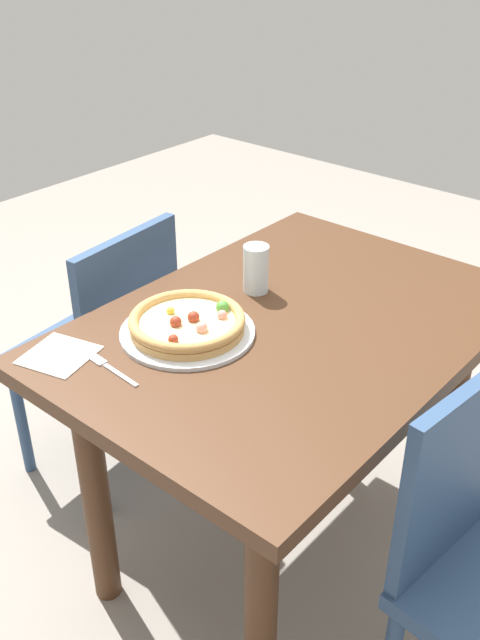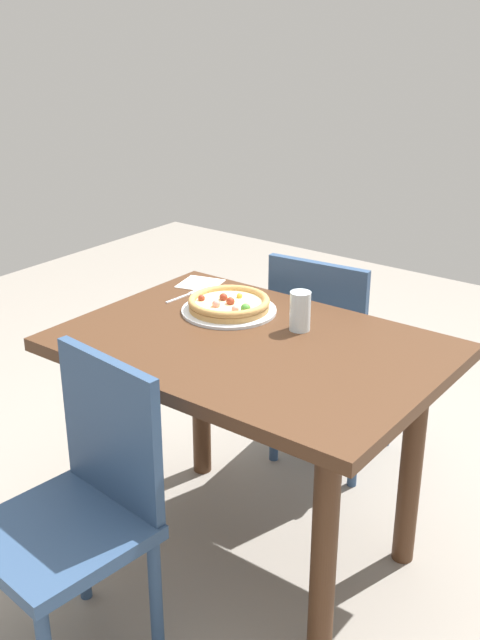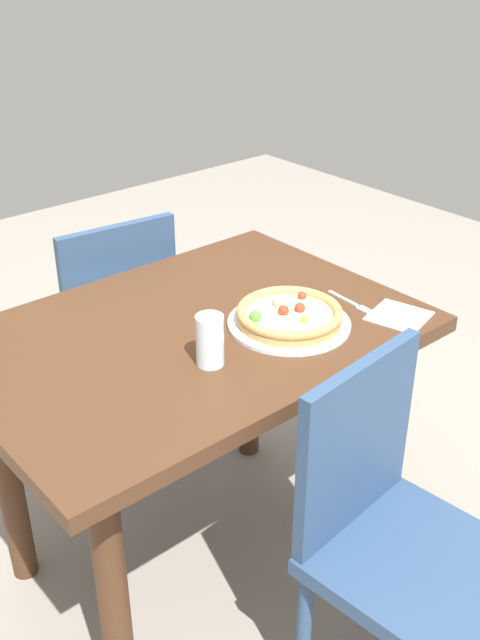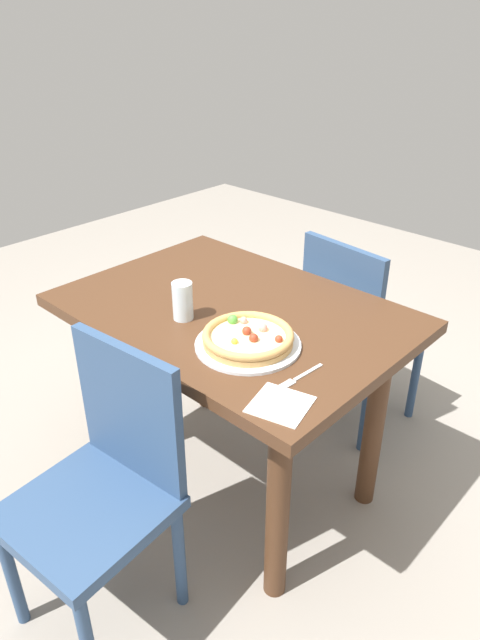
% 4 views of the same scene
% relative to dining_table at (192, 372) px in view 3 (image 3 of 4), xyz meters
% --- Properties ---
extents(ground_plane, '(6.00, 6.00, 0.00)m').
position_rel_dining_table_xyz_m(ground_plane, '(0.00, 0.00, -0.63)').
color(ground_plane, gray).
extents(dining_table, '(1.12, 0.79, 0.76)m').
position_rel_dining_table_xyz_m(dining_table, '(0.00, 0.00, 0.00)').
color(dining_table, '#472B19').
rests_on(dining_table, ground).
extents(chair_near, '(0.44, 0.44, 0.86)m').
position_rel_dining_table_xyz_m(chair_near, '(-0.11, -0.61, -0.16)').
color(chair_near, navy).
rests_on(chair_near, ground).
extents(chair_far, '(0.44, 0.44, 0.86)m').
position_rel_dining_table_xyz_m(chair_far, '(-0.09, 0.61, -0.16)').
color(chair_far, navy).
rests_on(chair_far, ground).
extents(plate, '(0.31, 0.31, 0.01)m').
position_rel_dining_table_xyz_m(plate, '(-0.20, 0.15, 0.13)').
color(plate, silver).
rests_on(plate, dining_table).
extents(pizza, '(0.27, 0.27, 0.05)m').
position_rel_dining_table_xyz_m(pizza, '(-0.20, 0.15, 0.16)').
color(pizza, tan).
rests_on(pizza, plate).
extents(fork, '(0.03, 0.17, 0.00)m').
position_rel_dining_table_xyz_m(fork, '(-0.41, 0.18, 0.13)').
color(fork, silver).
rests_on(fork, dining_table).
extents(drinking_glass, '(0.07, 0.07, 0.12)m').
position_rel_dining_table_xyz_m(drinking_glass, '(0.06, 0.16, 0.19)').
color(drinking_glass, silver).
rests_on(drinking_glass, dining_table).
extents(napkin, '(0.17, 0.17, 0.00)m').
position_rel_dining_table_xyz_m(napkin, '(-0.45, 0.30, 0.13)').
color(napkin, white).
rests_on(napkin, dining_table).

